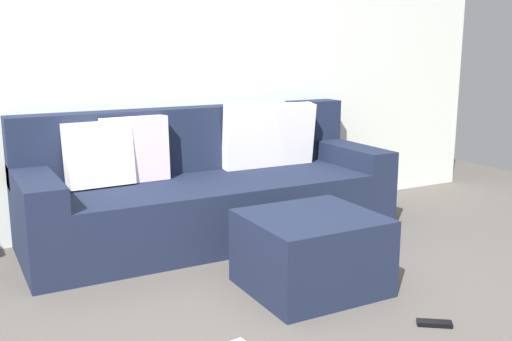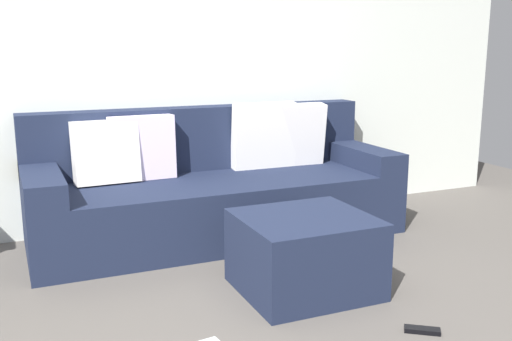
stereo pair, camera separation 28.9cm
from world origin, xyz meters
name	(u,v)px [view 2 (the right image)]	position (x,y,z in m)	size (l,w,h in m)	color
wall_back	(158,57)	(0.00, 2.16, 1.21)	(5.97, 0.10, 2.42)	silver
couch_sectional	(214,189)	(0.26, 1.74, 0.32)	(2.48, 0.88, 0.89)	#192138
ottoman	(304,254)	(0.37, 0.64, 0.21)	(0.68, 0.63, 0.41)	#192138
remote_near_ottoman	(422,330)	(0.64, -0.01, 0.01)	(0.16, 0.05, 0.02)	black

